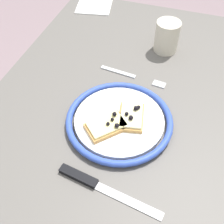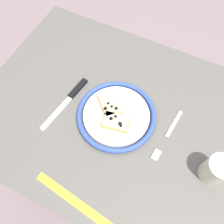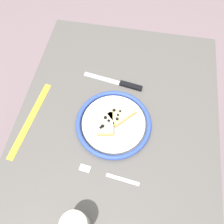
{
  "view_description": "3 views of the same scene",
  "coord_description": "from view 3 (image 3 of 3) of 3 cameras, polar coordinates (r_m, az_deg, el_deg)",
  "views": [
    {
      "loc": [
        0.5,
        0.14,
        1.31
      ],
      "look_at": [
        0.04,
        -0.01,
        0.76
      ],
      "focal_mm": 45.94,
      "sensor_mm": 36.0,
      "label": 1
    },
    {
      "loc": [
        -0.09,
        0.34,
        1.49
      ],
      "look_at": [
        0.07,
        0.01,
        0.78
      ],
      "focal_mm": 38.57,
      "sensor_mm": 36.0,
      "label": 2
    },
    {
      "loc": [
        -0.27,
        -0.04,
        1.5
      ],
      "look_at": [
        0.09,
        0.02,
        0.79
      ],
      "focal_mm": 36.38,
      "sensor_mm": 36.0,
      "label": 3
    }
  ],
  "objects": [
    {
      "name": "ground_plane",
      "position": [
        1.52,
        0.25,
        -16.96
      ],
      "size": [
        6.0,
        6.0,
        0.0
      ],
      "primitive_type": "plane",
      "color": "gray"
    },
    {
      "name": "dining_table",
      "position": [
        0.89,
        0.41,
        -9.37
      ],
      "size": [
        1.09,
        0.73,
        0.75
      ],
      "color": "#5B5651",
      "rests_on": "ground_plane"
    },
    {
      "name": "plate",
      "position": [
        0.81,
        0.4,
        -2.86
      ],
      "size": [
        0.27,
        0.27,
        0.02
      ],
      "color": "white",
      "rests_on": "dining_table"
    },
    {
      "name": "pizza_slice_near",
      "position": [
        0.81,
        2.27,
        -0.38
      ],
      "size": [
        0.11,
        0.11,
        0.03
      ],
      "color": "tan",
      "rests_on": "plate"
    },
    {
      "name": "pizza_slice_far",
      "position": [
        0.79,
        -1.7,
        -2.86
      ],
      "size": [
        0.1,
        0.08,
        0.03
      ],
      "color": "tan",
      "rests_on": "plate"
    },
    {
      "name": "knife",
      "position": [
        0.9,
        2.73,
        7.11
      ],
      "size": [
        0.05,
        0.24,
        0.01
      ],
      "color": "silver",
      "rests_on": "dining_table"
    },
    {
      "name": "fork",
      "position": [
        0.76,
        -0.92,
        -15.6
      ],
      "size": [
        0.04,
        0.2,
        0.0
      ],
      "color": "silver",
      "rests_on": "dining_table"
    },
    {
      "name": "measuring_tape",
      "position": [
        0.88,
        -19.82,
        -1.75
      ],
      "size": [
        0.32,
        0.06,
        0.0
      ],
      "primitive_type": "cube",
      "rotation": [
        0.0,
        0.0,
        -0.12
      ],
      "color": "yellow",
      "rests_on": "dining_table"
    }
  ]
}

